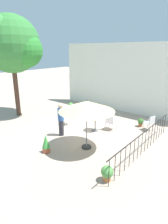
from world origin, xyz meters
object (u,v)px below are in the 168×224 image
(patio_chair_0, at_px, (150,122))
(standing_person, at_px, (61,119))
(shade_tree, at_px, (13,44))
(patio_umbrella_0, at_px, (87,106))
(potted_plant_1, at_px, (107,173))
(potted_plant_4, at_px, (141,122))
(patio_chair_1, at_px, (67,116))
(potted_plant_2, at_px, (46,143))
(potted_plant_3, at_px, (81,111))
(cafe_table_0, at_px, (95,122))
(patio_chair_3, at_px, (111,121))
(potted_plant_0, at_px, (71,106))
(patio_chair_2, at_px, (96,111))

(patio_chair_0, xyz_separation_m, standing_person, (-3.32, -3.47, 0.38))
(shade_tree, relative_size, standing_person, 3.75)
(patio_umbrella_0, xyz_separation_m, potted_plant_1, (1.98, -1.39, -1.64))
(shade_tree, bearing_deg, potted_plant_4, 23.70)
(patio_chair_1, height_order, potted_plant_2, patio_chair_1)
(patio_chair_0, distance_m, potted_plant_3, 4.74)
(patio_umbrella_0, distance_m, potted_plant_3, 5.11)
(cafe_table_0, bearing_deg, patio_chair_3, 46.17)
(cafe_table_0, bearing_deg, potted_plant_1, -48.72)
(patio_chair_3, bearing_deg, cafe_table_0, -133.83)
(potted_plant_1, distance_m, standing_person, 4.21)
(shade_tree, distance_m, standing_person, 5.89)
(shade_tree, relative_size, potted_plant_0, 11.93)
(potted_plant_0, xyz_separation_m, potted_plant_4, (5.39, 0.08, -0.01))
(cafe_table_0, bearing_deg, patio_chair_2, 125.11)
(potted_plant_0, relative_size, potted_plant_2, 0.65)
(patio_chair_0, relative_size, standing_person, 0.51)
(shade_tree, xyz_separation_m, patio_chair_0, (7.88, 2.93, -4.08))
(patio_umbrella_0, xyz_separation_m, patio_chair_0, (1.46, 3.72, -1.47))
(potted_plant_1, xyz_separation_m, potted_plant_4, (-1.15, 5.36, -0.04))
(patio_chair_0, relative_size, potted_plant_2, 1.05)
(patio_chair_1, height_order, potted_plant_1, patio_chair_1)
(patio_chair_3, height_order, standing_person, standing_person)
(potted_plant_0, height_order, potted_plant_2, potted_plant_2)
(patio_chair_1, xyz_separation_m, standing_person, (0.82, -1.31, 0.34))
(standing_person, bearing_deg, potted_plant_3, 113.27)
(patio_chair_1, xyz_separation_m, potted_plant_2, (1.57, -2.97, -0.12))
(potted_plant_1, bearing_deg, potted_plant_3, 136.89)
(patio_chair_3, bearing_deg, potted_plant_4, 54.14)
(patio_chair_0, relative_size, patio_chair_3, 1.00)
(potted_plant_3, bearing_deg, potted_plant_0, 164.01)
(potted_plant_0, bearing_deg, potted_plant_4, 0.89)
(patio_chair_2, bearing_deg, standing_person, -88.90)
(patio_chair_1, bearing_deg, potted_plant_4, 34.40)
(patio_umbrella_0, height_order, patio_chair_1, patio_umbrella_0)
(potted_plant_1, bearing_deg, patio_umbrella_0, 144.88)
(shade_tree, xyz_separation_m, patio_chair_3, (6.15, 1.67, -4.08))
(shade_tree, relative_size, potted_plant_1, 11.21)
(patio_umbrella_0, height_order, potted_plant_2, patio_umbrella_0)
(cafe_table_0, xyz_separation_m, potted_plant_4, (1.69, 2.13, -0.23))
(patio_chair_3, bearing_deg, patio_chair_2, 151.76)
(cafe_table_0, xyz_separation_m, patio_chair_3, (0.59, 0.62, -0.02))
(potted_plant_0, bearing_deg, shade_tree, -120.93)
(cafe_table_0, relative_size, patio_chair_2, 0.78)
(potted_plant_4, bearing_deg, patio_chair_3, -125.86)
(potted_plant_1, xyz_separation_m, potted_plant_2, (-3.09, -0.02, 0.09))
(patio_chair_0, distance_m, potted_plant_1, 5.14)
(potted_plant_3, bearing_deg, patio_chair_1, -73.45)
(potted_plant_4, bearing_deg, potted_plant_0, -179.11)
(patio_chair_1, relative_size, standing_person, 0.55)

